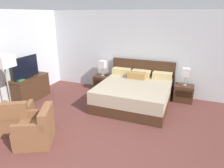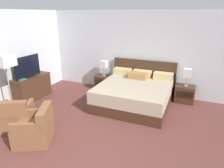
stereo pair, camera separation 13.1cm
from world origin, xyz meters
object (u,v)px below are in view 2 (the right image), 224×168
Objects in this scene: floor_lamp at (5,64)px; dresser at (32,87)px; nightstand_right at (185,94)px; armchair_by_window at (16,117)px; armchair_companion at (35,129)px; nightstand_left at (104,82)px; tv at (28,67)px; book_red_cover at (21,79)px; table_lamp_left at (104,65)px; table_lamp_right at (187,73)px; bed at (135,93)px.

dresser is at bearing 109.80° from floor_lamp.
nightstand_right is 4.90m from floor_lamp.
nightstand_right is 4.63m from dresser.
armchair_by_window is 0.80m from armchair_companion.
tv is at bearing -136.41° from nightstand_left.
dresser reaches higher than nightstand_left.
armchair_by_window is at bearing -57.71° from dresser.
tv is (-4.35, -1.62, 0.77)m from nightstand_right.
armchair_companion is at bearing -90.29° from nightstand_left.
nightstand_left is 3.14m from armchair_by_window.
armchair_by_window is 1.28m from floor_lamp.
dresser is 4.95× the size of book_red_cover.
table_lamp_left is 3.20m from armchair_by_window.
nightstand_right is at bearing 33.71° from floor_lamp.
book_red_cover is 1.03m from floor_lamp.
tv is (-4.35, -1.63, 0.13)m from table_lamp_right.
bed reaches higher than table_lamp_left.
bed reaches higher than dresser.
book_red_cover reaches higher than nightstand_right.
nightstand_left is 0.34× the size of floor_lamp.
tv reaches higher than nightstand_left.
nightstand_right is 1.05× the size of table_lamp_right.
table_lamp_right is at bearing 29.03° from bed.
nightstand_left is 0.64m from table_lamp_left.
table_lamp_right reaches higher than book_red_cover.
table_lamp_right reaches higher than dresser.
bed is 1.68× the size of dresser.
nightstand_left is at bearing 43.59° from tv.
floor_lamp reaches higher than nightstand_right.
armchair_companion is at bearing -129.28° from nightstand_right.
dresser is 0.51m from book_red_cover.
nightstand_right is 4.71m from tv.
dresser is 1.30× the size of armchair_by_window.
nightstand_right is 0.64m from table_lamp_right.
nightstand_right is at bearing 28.98° from bed.
nightstand_left is 2.65m from nightstand_right.
table_lamp_left is 1.00× the size of table_lamp_right.
floor_lamp reaches higher than table_lamp_right.
armchair_companion reaches higher than book_red_cover.
tv reaches higher than table_lamp_right.
table_lamp_right is 0.57× the size of armchair_companion.
table_lamp_right is 4.25m from armchair_companion.
nightstand_left is at bearing 89.71° from armchair_companion.
nightstand_left is 2.21× the size of book_red_cover.
armchair_companion is at bearing -37.86° from book_red_cover.
table_lamp_right is at bearing 20.47° from tv.
tv is 1.85m from armchair_by_window.
table_lamp_left is (0.00, 0.00, 0.64)m from nightstand_left.
nightstand_right is 1.05× the size of table_lamp_left.
bed is 3.15m from dresser.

